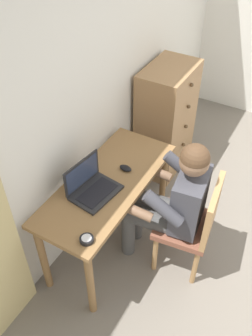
% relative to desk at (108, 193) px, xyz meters
% --- Properties ---
extents(wall_back, '(4.80, 0.05, 2.50)m').
position_rel_desk_xyz_m(wall_back, '(0.48, 0.33, 0.62)').
color(wall_back, silver).
rests_on(wall_back, ground_plane).
extents(desk, '(1.26, 0.53, 0.75)m').
position_rel_desk_xyz_m(desk, '(0.00, 0.00, 0.00)').
color(desk, olive).
rests_on(desk, ground_plane).
extents(dresser, '(0.62, 0.43, 1.12)m').
position_rel_desk_xyz_m(dresser, '(1.19, 0.07, -0.07)').
color(dresser, '#9E754C').
rests_on(dresser, ground_plane).
extents(chair, '(0.47, 0.45, 0.88)m').
position_rel_desk_xyz_m(chair, '(0.17, -0.64, -0.13)').
color(chair, brown).
rests_on(chair, ground_plane).
extents(person_seated, '(0.58, 0.62, 1.20)m').
position_rel_desk_xyz_m(person_seated, '(0.15, -0.46, 0.05)').
color(person_seated, '#4C4C4C').
rests_on(person_seated, ground_plane).
extents(laptop, '(0.37, 0.29, 0.24)m').
position_rel_desk_xyz_m(laptop, '(-0.14, 0.04, 0.17)').
color(laptop, '#232326').
rests_on(laptop, desk).
extents(computer_mouse, '(0.07, 0.10, 0.03)m').
position_rel_desk_xyz_m(computer_mouse, '(0.18, -0.05, 0.14)').
color(computer_mouse, black).
rests_on(computer_mouse, desk).
extents(desk_clock, '(0.09, 0.09, 0.03)m').
position_rel_desk_xyz_m(desk_clock, '(-0.52, -0.17, 0.14)').
color(desk_clock, black).
rests_on(desk_clock, desk).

